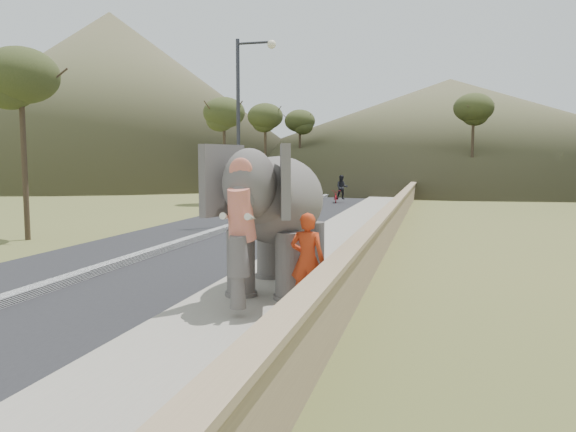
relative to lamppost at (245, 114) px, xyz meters
name	(u,v)px	position (x,y,z in m)	size (l,w,h in m)	color
ground	(277,295)	(4.69, -11.63, -4.87)	(160.00, 160.00, 0.00)	olive
road	(226,231)	(-0.31, -1.63, -4.86)	(7.00, 120.00, 0.03)	black
median	(226,228)	(-0.31, -1.63, -4.76)	(0.35, 120.00, 0.22)	black
walkway	(347,233)	(4.69, -1.63, -4.80)	(3.00, 120.00, 0.15)	#9E9687
parapet	(391,222)	(6.34, -1.63, -4.32)	(0.30, 120.00, 1.10)	tan
lamppost	(245,114)	(0.00, 0.00, 0.00)	(1.76, 0.36, 8.00)	#29292E
signboard	(246,190)	(0.19, -0.52, -3.23)	(0.60, 0.08, 2.40)	#2D2D33
hill_left	(112,98)	(-33.31, 43.37, 6.13)	(60.00, 60.00, 22.00)	brown
hill_far	(449,130)	(9.69, 58.37, 2.13)	(80.00, 80.00, 14.00)	brown
elephant_and_man	(279,219)	(4.71, -11.53, -3.24)	(2.35, 4.16, 2.98)	#67615D
motorcyclist	(339,192)	(1.67, 14.49, -4.12)	(1.28, 1.75, 1.90)	maroon
trees	(454,147)	(9.30, 21.13, -1.01)	(48.02, 43.85, 8.78)	#473828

